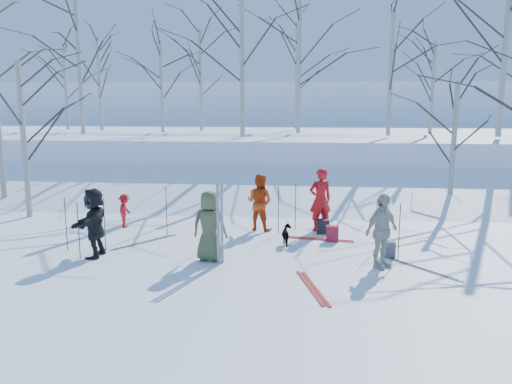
# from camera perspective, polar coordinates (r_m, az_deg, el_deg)

# --- Properties ---
(ground) EXTENTS (120.00, 120.00, 0.00)m
(ground) POSITION_cam_1_polar(r_m,az_deg,el_deg) (12.03, -0.75, -7.38)
(ground) COLOR white
(ground) RESTS_ON ground
(snow_ramp) EXTENTS (70.00, 9.49, 4.12)m
(snow_ramp) POSITION_cam_1_polar(r_m,az_deg,el_deg) (18.76, 1.76, -0.49)
(snow_ramp) COLOR white
(snow_ramp) RESTS_ON ground
(snow_plateau) EXTENTS (70.00, 18.00, 2.20)m
(snow_plateau) POSITION_cam_1_polar(r_m,az_deg,el_deg) (28.54, 3.27, 4.91)
(snow_plateau) COLOR white
(snow_plateau) RESTS_ON ground
(far_hill) EXTENTS (90.00, 30.00, 6.00)m
(far_hill) POSITION_cam_1_polar(r_m,az_deg,el_deg) (49.43, 4.48, 8.30)
(far_hill) COLOR white
(far_hill) RESTS_ON ground
(skier_olive_center) EXTENTS (0.85, 0.60, 1.65)m
(skier_olive_center) POSITION_cam_1_polar(r_m,az_deg,el_deg) (11.57, -5.34, -3.88)
(skier_olive_center) COLOR #464F2F
(skier_olive_center) RESTS_ON ground
(skier_red_north) EXTENTS (0.77, 0.63, 1.81)m
(skier_red_north) POSITION_cam_1_polar(r_m,az_deg,el_deg) (14.30, 7.36, -0.88)
(skier_red_north) COLOR red
(skier_red_north) RESTS_ON ground
(skier_redor_behind) EXTENTS (0.96, 0.87, 1.63)m
(skier_redor_behind) POSITION_cam_1_polar(r_m,az_deg,el_deg) (14.30, 0.40, -1.17)
(skier_redor_behind) COLOR #C23C0E
(skier_redor_behind) RESTS_ON ground
(skier_red_seated) EXTENTS (0.39, 0.66, 0.99)m
(skier_red_seated) POSITION_cam_1_polar(r_m,az_deg,el_deg) (15.16, -14.75, -2.07)
(skier_red_seated) COLOR red
(skier_red_seated) RESTS_ON ground
(skier_cream_east) EXTENTS (1.00, 0.96, 1.67)m
(skier_cream_east) POSITION_cam_1_polar(r_m,az_deg,el_deg) (11.39, 14.16, -4.34)
(skier_cream_east) COLOR beige
(skier_cream_east) RESTS_ON ground
(skier_grey_west) EXTENTS (0.51, 1.54, 1.66)m
(skier_grey_west) POSITION_cam_1_polar(r_m,az_deg,el_deg) (12.43, -18.00, -3.34)
(skier_grey_west) COLOR black
(skier_grey_west) RESTS_ON ground
(dog) EXTENTS (0.39, 0.67, 0.53)m
(dog) POSITION_cam_1_polar(r_m,az_deg,el_deg) (12.89, 3.61, -4.97)
(dog) COLOR black
(dog) RESTS_ON ground
(upright_ski_left) EXTENTS (0.09, 0.16, 1.90)m
(upright_ski_left) POSITION_cam_1_polar(r_m,az_deg,el_deg) (11.26, -4.37, -3.62)
(upright_ski_left) COLOR silver
(upright_ski_left) RESTS_ON ground
(upright_ski_right) EXTENTS (0.11, 0.23, 1.89)m
(upright_ski_right) POSITION_cam_1_polar(r_m,az_deg,el_deg) (11.25, -3.93, -3.62)
(upright_ski_right) COLOR silver
(upright_ski_right) RESTS_ON ground
(ski_pair_a) EXTENTS (1.18, 2.00, 0.02)m
(ski_pair_a) POSITION_cam_1_polar(r_m,az_deg,el_deg) (10.14, 6.46, -10.82)
(ski_pair_a) COLOR #B31F19
(ski_pair_a) RESTS_ON ground
(ski_pair_b) EXTENTS (0.77, 1.96, 0.02)m
(ski_pair_b) POSITION_cam_1_polar(r_m,az_deg,el_deg) (13.57, 7.09, -5.36)
(ski_pair_b) COLOR #B31F19
(ski_pair_b) RESTS_ON ground
(ski_pair_c) EXTENTS (2.07, 2.10, 0.02)m
(ski_pair_c) POSITION_cam_1_polar(r_m,az_deg,el_deg) (11.74, 18.43, -8.31)
(ski_pair_c) COLOR silver
(ski_pair_c) RESTS_ON ground
(ski_pair_d) EXTENTS (2.01, 2.09, 0.02)m
(ski_pair_d) POSITION_cam_1_polar(r_m,az_deg,el_deg) (13.51, -12.64, -5.60)
(ski_pair_d) COLOR silver
(ski_pair_d) RESTS_ON ground
(ski_pole_a) EXTENTS (0.02, 0.02, 1.34)m
(ski_pole_a) POSITION_cam_1_polar(r_m,az_deg,el_deg) (12.08, 16.05, -4.40)
(ski_pole_a) COLOR black
(ski_pole_a) RESTS_ON ground
(ski_pole_b) EXTENTS (0.02, 0.02, 1.34)m
(ski_pole_b) POSITION_cam_1_polar(r_m,az_deg,el_deg) (13.90, 2.59, -2.11)
(ski_pole_b) COLOR black
(ski_pole_b) RESTS_ON ground
(ski_pole_c) EXTENTS (0.02, 0.02, 1.34)m
(ski_pole_c) POSITION_cam_1_polar(r_m,az_deg,el_deg) (14.49, 4.53, -1.63)
(ski_pole_c) COLOR black
(ski_pole_c) RESTS_ON ground
(ski_pole_d) EXTENTS (0.02, 0.02, 1.34)m
(ski_pole_d) POSITION_cam_1_polar(r_m,az_deg,el_deg) (12.69, -4.96, -3.34)
(ski_pole_d) COLOR black
(ski_pole_d) RESTS_ON ground
(ski_pole_e) EXTENTS (0.02, 0.02, 1.34)m
(ski_pole_e) POSITION_cam_1_polar(r_m,az_deg,el_deg) (12.62, 13.59, -3.66)
(ski_pole_e) COLOR black
(ski_pole_e) RESTS_ON ground
(ski_pole_f) EXTENTS (0.02, 0.02, 1.34)m
(ski_pole_f) POSITION_cam_1_polar(r_m,az_deg,el_deg) (13.98, -10.19, -2.19)
(ski_pole_f) COLOR black
(ski_pole_f) RESTS_ON ground
(ski_pole_g) EXTENTS (0.02, 0.02, 1.34)m
(ski_pole_g) POSITION_cam_1_polar(r_m,az_deg,el_deg) (12.79, -16.91, -3.64)
(ski_pole_g) COLOR black
(ski_pole_g) RESTS_ON ground
(ski_pole_h) EXTENTS (0.02, 0.02, 1.34)m
(ski_pole_h) POSITION_cam_1_polar(r_m,az_deg,el_deg) (12.43, -19.62, -4.19)
(ski_pole_h) COLOR black
(ski_pole_h) RESTS_ON ground
(ski_pole_i) EXTENTS (0.02, 0.02, 1.34)m
(ski_pole_i) POSITION_cam_1_polar(r_m,az_deg,el_deg) (13.18, -20.89, -3.47)
(ski_pole_i) COLOR black
(ski_pole_i) RESTS_ON ground
(backpack_red) EXTENTS (0.32, 0.22, 0.42)m
(backpack_red) POSITION_cam_1_polar(r_m,az_deg,el_deg) (13.39, 8.71, -4.73)
(backpack_red) COLOR maroon
(backpack_red) RESTS_ON ground
(backpack_grey) EXTENTS (0.30, 0.20, 0.38)m
(backpack_grey) POSITION_cam_1_polar(r_m,az_deg,el_deg) (12.33, 14.90, -6.36)
(backpack_grey) COLOR #505156
(backpack_grey) RESTS_ON ground
(backpack_dark) EXTENTS (0.34, 0.24, 0.40)m
(backpack_dark) POSITION_cam_1_polar(r_m,az_deg,el_deg) (14.14, 7.64, -3.94)
(backpack_dark) COLOR black
(backpack_dark) RESTS_ON ground
(birch_plateau_a) EXTENTS (3.88, 3.88, 4.69)m
(birch_plateau_a) POSITION_cam_1_polar(r_m,az_deg,el_deg) (27.57, -17.45, 11.66)
(birch_plateau_a) COLOR silver
(birch_plateau_a) RESTS_ON snow_plateau
(birch_plateau_b) EXTENTS (4.96, 4.96, 6.23)m
(birch_plateau_b) POSITION_cam_1_polar(r_m,az_deg,el_deg) (23.76, 4.93, 14.24)
(birch_plateau_b) COLOR silver
(birch_plateau_b) RESTS_ON snow_plateau
(birch_plateau_c) EXTENTS (3.47, 3.47, 4.10)m
(birch_plateau_c) POSITION_cam_1_polar(r_m,az_deg,el_deg) (24.34, 19.52, 11.10)
(birch_plateau_c) COLOR silver
(birch_plateau_c) RESTS_ON snow_plateau
(birch_plateau_d) EXTENTS (3.72, 3.72, 4.45)m
(birch_plateau_d) POSITION_cam_1_polar(r_m,az_deg,el_deg) (28.70, -20.94, 11.15)
(birch_plateau_d) COLOR silver
(birch_plateau_d) RESTS_ON snow_plateau
(birch_plateau_e) EXTENTS (6.50, 6.50, 8.43)m
(birch_plateau_e) POSITION_cam_1_polar(r_m,az_deg,el_deg) (23.60, 26.73, 15.93)
(birch_plateau_e) COLOR silver
(birch_plateau_e) RESTS_ON snow_plateau
(birch_plateau_f) EXTENTS (4.54, 4.54, 5.63)m
(birch_plateau_f) POSITION_cam_1_polar(r_m,az_deg,el_deg) (27.69, 4.69, 13.05)
(birch_plateau_f) COLOR silver
(birch_plateau_f) RESTS_ON snow_plateau
(birch_plateau_g) EXTENTS (4.93, 4.93, 6.19)m
(birch_plateau_g) POSITION_cam_1_polar(r_m,az_deg,el_deg) (24.09, -19.56, 13.60)
(birch_plateau_g) COLOR silver
(birch_plateau_g) RESTS_ON snow_plateau
(birch_plateau_i) EXTENTS (4.12, 4.12, 5.03)m
(birch_plateau_i) POSITION_cam_1_polar(r_m,az_deg,el_deg) (26.03, -6.34, 12.55)
(birch_plateau_i) COLOR silver
(birch_plateau_i) RESTS_ON snow_plateau
(birch_plateau_j) EXTENTS (4.32, 4.32, 5.31)m
(birch_plateau_j) POSITION_cam_1_polar(r_m,az_deg,el_deg) (22.57, 15.14, 12.98)
(birch_plateau_j) COLOR silver
(birch_plateau_j) RESTS_ON snow_plateau
(birch_plateau_k) EXTENTS (5.09, 5.09, 6.41)m
(birch_plateau_k) POSITION_cam_1_polar(r_m,az_deg,el_deg) (21.31, -1.59, 14.98)
(birch_plateau_k) COLOR silver
(birch_plateau_k) RESTS_ON snow_plateau
(birch_plateau_l) EXTENTS (3.59, 3.59, 4.28)m
(birch_plateau_l) POSITION_cam_1_polar(r_m,az_deg,el_deg) (24.63, -10.75, 11.69)
(birch_plateau_l) COLOR silver
(birch_plateau_l) RESTS_ON snow_plateau
(birch_edge_a) EXTENTS (4.04, 4.04, 4.91)m
(birch_edge_a) POSITION_cam_1_polar(r_m,az_deg,el_deg) (17.35, -25.01, 5.37)
(birch_edge_a) COLOR silver
(birch_edge_a) RESTS_ON ground
(birch_edge_e) EXTENTS (3.63, 3.63, 4.33)m
(birch_edge_e) POSITION_cam_1_polar(r_m,az_deg,el_deg) (18.10, 21.64, 4.84)
(birch_edge_e) COLOR silver
(birch_edge_e) RESTS_ON ground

